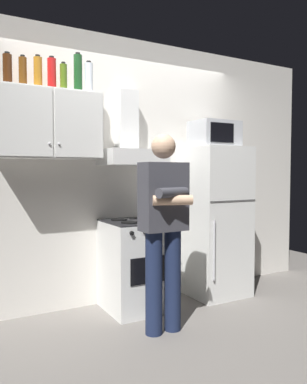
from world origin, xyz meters
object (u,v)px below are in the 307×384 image
Objects in this scene: range_hood at (131,145)px; cooking_pot at (154,214)px; upper_cabinet at (49,125)px; stove_oven at (137,265)px; person_standing at (164,225)px; bottle_rum_dark at (7,70)px; bottle_wine_green at (78,74)px; bottle_vodka_clear at (89,78)px; bottle_olive_oil at (63,78)px; bottle_beer_brown at (23,72)px; bottle_liquor_amber at (38,73)px; microwave at (214,134)px; bottle_soda_red at (52,74)px; refrigerator at (215,221)px.

cooking_pot is at bearing -62.12° from range_hood.
upper_cabinet is 1.55m from stove_oven.
bottle_rum_dark is (-1.08, 0.77, 1.29)m from person_standing.
bottle_wine_green reaches higher than range_hood.
upper_cabinet is at bearing 135.74° from person_standing.
bottle_wine_green reaches higher than person_standing.
bottle_vodka_clear reaches higher than cooking_pot.
bottle_rum_dark is (-0.46, 0.06, 0.02)m from bottle_olive_oil.
bottle_beer_brown is at bearing 177.81° from upper_cabinet.
bottle_rum_dark is (-1.13, 0.16, 1.76)m from stove_oven.
bottle_olive_oil is at bearing -8.53° from upper_cabinet.
bottle_liquor_amber is 0.36m from bottle_wine_green.
microwave is 0.29× the size of person_standing.
bottle_soda_red is (0.03, -0.01, 0.44)m from upper_cabinet.
bottle_rum_dark is (-1.13, 0.03, 0.59)m from range_hood.
cooking_pot is at bearing -18.48° from bottle_wine_green.
bottle_liquor_amber is at bearing 173.93° from stove_oven.
bottle_wine_green is at bearing 173.72° from bottle_vodka_clear.
bottle_soda_red is 0.36m from bottle_rum_dark.
cooking_pot is at bearing -42.49° from stove_oven.
bottle_vodka_clear is (0.23, -0.01, 0.02)m from bottle_olive_oil.
person_standing is at bearing -44.26° from upper_cabinet.
bottle_soda_red is at bearing 176.59° from bottle_wine_green.
person_standing is at bearing -48.96° from bottle_olive_oil.
upper_cabinet is at bearing 171.10° from stove_oven.
bottle_wine_green is (-1.49, 0.10, 1.42)m from refrigerator.
stove_oven is 3.40× the size of bottle_olive_oil.
bottle_olive_oil is 0.93× the size of bottle_beer_brown.
bottle_wine_green reaches higher than bottle_soda_red.
bottle_rum_dark is (-0.36, 0.04, -0.00)m from bottle_soda_red.
bottle_olive_oil is 0.87× the size of bottle_soda_red.
bottle_vodka_clear is at bearing -4.26° from bottle_soda_red.
bottle_wine_green is 0.48m from bottle_beer_brown.
person_standing is (-1.00, -0.61, 0.10)m from refrigerator.
bottle_liquor_amber is (-1.02, 0.21, 1.25)m from cooking_pot.
microwave is 2.01m from bottle_beer_brown.
refrigerator is 0.98× the size of person_standing.
refrigerator is 2.06m from bottle_wine_green.
cooking_pot is (-0.82, -0.14, -0.81)m from microwave.
bottle_beer_brown is (-0.96, 0.74, 1.28)m from person_standing.
refrigerator is 1.97m from bottle_vodka_clear.
refrigerator is at bearing -3.89° from bottle_soda_red.
bottle_wine_green is at bearing 176.04° from refrigerator.
upper_cabinet is at bearing 174.87° from bottle_vodka_clear.
refrigerator is at bearing -89.10° from microwave.
range_hood is at bearing 0.09° from upper_cabinet.
bottle_rum_dark reaches higher than range_hood.
range_hood is 0.88m from bottle_olive_oil.
upper_cabinet is 0.44m from bottle_soda_red.
bottle_olive_oil is 0.10m from bottle_soda_red.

